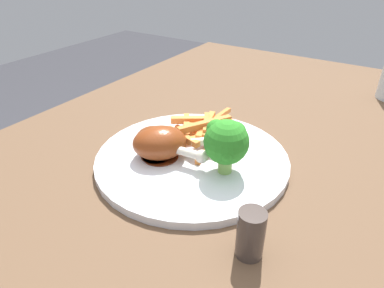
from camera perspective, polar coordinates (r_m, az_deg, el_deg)
name	(u,v)px	position (r m, az deg, el deg)	size (l,w,h in m)	color
dining_table	(215,199)	(0.62, 3.84, -9.06)	(1.17, 0.72, 0.71)	brown
dinner_plate	(192,159)	(0.52, 0.00, -2.46)	(0.29, 0.29, 0.01)	silver
broccoli_floret_front	(227,141)	(0.46, 5.80, 0.48)	(0.07, 0.06, 0.08)	#8CBE59
carrot_fries_pile	(204,131)	(0.55, 2.07, 2.21)	(0.16, 0.14, 0.04)	orange
chicken_drumstick_near	(158,144)	(0.50, -5.61, 0.08)	(0.06, 0.12, 0.05)	#501E0C
chicken_drumstick_far	(162,143)	(0.50, -4.95, 0.18)	(0.11, 0.12, 0.05)	#571F0D
pepper_shaker	(251,234)	(0.37, 9.74, -14.54)	(0.03, 0.03, 0.06)	#423833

